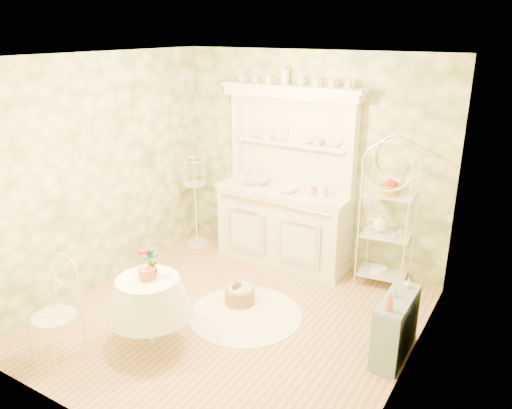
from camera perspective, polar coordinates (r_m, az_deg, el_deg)
The scene contains 22 objects.
floor at distance 5.48m, azimuth -2.78°, elevation -12.93°, with size 3.60×3.60×0.00m, color tan.
ceiling at distance 4.63m, azimuth -3.35°, elevation 16.52°, with size 3.60×3.60×0.00m, color white.
wall_left at distance 6.05m, azimuth -17.34°, elevation 3.39°, with size 3.60×3.60×0.00m, color #F9E2B1.
wall_right at distance 4.21m, azimuth 17.73°, elevation -3.65°, with size 3.60×3.60×0.00m, color #F9E2B1.
wall_back at distance 6.39m, azimuth 6.07°, elevation 5.04°, with size 3.60×3.60×0.00m, color #F9E2B1.
wall_front at distance 3.66m, azimuth -19.14°, elevation -7.40°, with size 3.60×3.60×0.00m, color #F9E2B1.
kitchen_dresser at distance 6.29m, azimuth 3.26°, elevation 2.94°, with size 1.87×0.61×2.29m, color white.
bakers_rack at distance 6.00m, azimuth 14.79°, elevation -1.60°, with size 0.53×0.38×1.69m, color white.
side_shelf at distance 4.99m, azimuth 15.62°, elevation -13.50°, with size 0.25×0.66×0.57m, color #7C92A3.
round_table at distance 5.01m, azimuth -12.01°, elevation -11.70°, with size 0.69×0.69×0.75m, color white.
cafe_chair at distance 5.05m, azimuth -22.03°, elevation -12.21°, with size 0.37×0.37×0.81m, color white.
birdcage_stand at distance 7.00m, azimuth -6.92°, elevation 0.50°, with size 0.32×0.32×1.34m, color white.
floor_basket at distance 5.70m, azimuth -1.86°, elevation -10.10°, with size 0.38×0.38×0.24m, color #A17F4C.
lace_rug at distance 5.54m, azimuth -1.23°, elevation -12.46°, with size 1.24×1.24×0.01m, color white.
bowl_floral at distance 6.52m, azimuth 0.06°, elevation 2.40°, with size 0.31×0.31×0.08m, color white.
bowl_white at distance 6.21m, azimuth 3.60°, elevation 1.47°, with size 0.25×0.25×0.08m, color white.
cup_left at distance 6.47m, azimuth 1.36°, elevation 7.69°, with size 0.11×0.11×0.09m, color white.
cup_right at distance 6.16m, azimuth 7.14°, elevation 6.92°, with size 0.10×0.10×0.10m, color white.
potted_geranium at distance 4.80m, azimuth -11.86°, elevation -6.73°, with size 0.16×0.11×0.29m, color #3F7238.
bottle_amber at distance 4.56m, azimuth 15.01°, elevation -10.91°, with size 0.07×0.07×0.18m, color #B36437.
bottle_blue at distance 4.81m, azimuth 15.44°, elevation -9.63°, with size 0.05×0.05×0.11m, color #A0B4CC.
bottle_glass at distance 5.00m, azimuth 17.03°, elevation -8.71°, with size 0.07×0.07×0.09m, color silver.
Camera 1 is at (2.61, -3.81, 2.95)m, focal length 35.00 mm.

